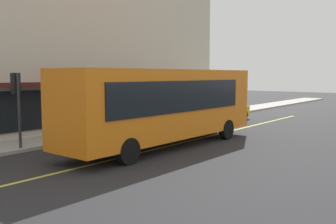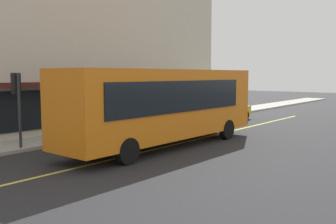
% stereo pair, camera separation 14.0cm
% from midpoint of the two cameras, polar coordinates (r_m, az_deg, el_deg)
% --- Properties ---
extents(ground, '(120.00, 120.00, 0.00)m').
position_cam_midpoint_polar(ground, '(16.05, -3.70, -6.11)').
color(ground, '#28282B').
extents(sidewalk, '(80.00, 2.51, 0.15)m').
position_cam_midpoint_polar(sidewalk, '(19.84, -14.88, -3.80)').
color(sidewalk, '#B2ADA3').
rests_on(sidewalk, ground).
extents(lane_centre_stripe, '(36.00, 0.16, 0.01)m').
position_cam_midpoint_polar(lane_centre_stripe, '(16.05, -3.70, -6.10)').
color(lane_centre_stripe, '#D8D14C').
rests_on(lane_centre_stripe, ground).
extents(storefront_building, '(25.70, 11.39, 14.21)m').
position_cam_midpoint_polar(storefront_building, '(26.91, -19.04, 13.54)').
color(storefront_building, beige).
rests_on(storefront_building, ground).
extents(bus, '(11.17, 2.73, 3.50)m').
position_cam_midpoint_polar(bus, '(17.02, -0.07, 1.33)').
color(bus, orange).
rests_on(bus, ground).
extents(traffic_light, '(0.30, 0.52, 3.20)m').
position_cam_midpoint_polar(traffic_light, '(17.26, -21.70, 2.81)').
color(traffic_light, '#2D2D33').
rests_on(traffic_light, sidewalk).
extents(car_yellow, '(4.38, 2.03, 1.52)m').
position_cam_midpoint_polar(car_yellow, '(27.11, 9.09, 0.25)').
color(car_yellow, yellow).
rests_on(car_yellow, ground).
extents(pedestrian_mid_block, '(0.34, 0.34, 1.70)m').
position_cam_midpoint_polar(pedestrian_mid_block, '(25.81, 0.36, 1.00)').
color(pedestrian_mid_block, black).
rests_on(pedestrian_mid_block, sidewalk).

